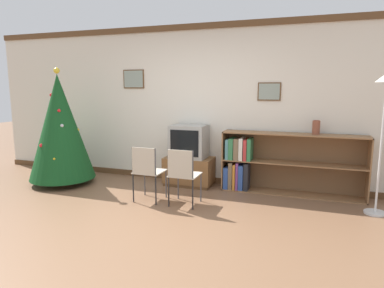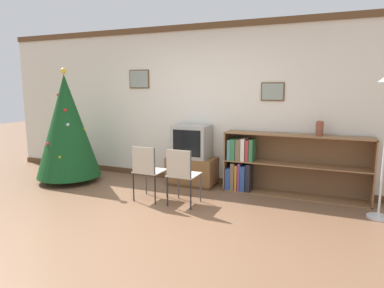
{
  "view_description": "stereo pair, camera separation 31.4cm",
  "coord_description": "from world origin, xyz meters",
  "px_view_note": "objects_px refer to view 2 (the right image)",
  "views": [
    {
      "loc": [
        1.84,
        -3.43,
        1.66
      ],
      "look_at": [
        0.21,
        1.19,
        0.84
      ],
      "focal_mm": 32.0,
      "sensor_mm": 36.0,
      "label": 1
    },
    {
      "loc": [
        2.13,
        -3.32,
        1.66
      ],
      "look_at": [
        0.21,
        1.19,
        0.84
      ],
      "focal_mm": 32.0,
      "sensor_mm": 36.0,
      "label": 2
    }
  ],
  "objects_px": {
    "bookshelf": "(269,164)",
    "vase": "(320,128)",
    "tv_console": "(192,171)",
    "christmas_tree": "(67,126)",
    "folding_chair_right": "(181,173)",
    "television": "(192,141)",
    "folding_chair_left": "(147,169)"
  },
  "relations": [
    {
      "from": "bookshelf",
      "to": "vase",
      "type": "distance_m",
      "value": 0.93
    },
    {
      "from": "bookshelf",
      "to": "tv_console",
      "type": "bearing_deg",
      "value": -176.99
    },
    {
      "from": "christmas_tree",
      "to": "folding_chair_right",
      "type": "xyz_separation_m",
      "value": [
        2.39,
        -0.39,
        -0.51
      ]
    },
    {
      "from": "television",
      "to": "vase",
      "type": "relative_size",
      "value": 2.76
    },
    {
      "from": "christmas_tree",
      "to": "bookshelf",
      "type": "relative_size",
      "value": 0.92
    },
    {
      "from": "folding_chair_left",
      "to": "folding_chair_right",
      "type": "relative_size",
      "value": 1.0
    },
    {
      "from": "vase",
      "to": "folding_chair_right",
      "type": "bearing_deg",
      "value": -147.46
    },
    {
      "from": "television",
      "to": "folding_chair_left",
      "type": "distance_m",
      "value": 1.09
    },
    {
      "from": "tv_console",
      "to": "folding_chair_right",
      "type": "height_order",
      "value": "folding_chair_right"
    },
    {
      "from": "television",
      "to": "bookshelf",
      "type": "bearing_deg",
      "value": 3.13
    },
    {
      "from": "tv_console",
      "to": "christmas_tree",
      "type": "bearing_deg",
      "value": -163.52
    },
    {
      "from": "television",
      "to": "folding_chair_right",
      "type": "bearing_deg",
      "value": -74.71
    },
    {
      "from": "folding_chair_left",
      "to": "vase",
      "type": "xyz_separation_m",
      "value": [
        2.28,
        1.1,
        0.59
      ]
    },
    {
      "from": "folding_chair_right",
      "to": "bookshelf",
      "type": "xyz_separation_m",
      "value": [
        1.01,
        1.08,
        -0.01
      ]
    },
    {
      "from": "christmas_tree",
      "to": "folding_chair_left",
      "type": "xyz_separation_m",
      "value": [
        1.83,
        -0.39,
        -0.51
      ]
    },
    {
      "from": "folding_chair_right",
      "to": "vase",
      "type": "height_order",
      "value": "vase"
    },
    {
      "from": "bookshelf",
      "to": "christmas_tree",
      "type": "bearing_deg",
      "value": -168.48
    },
    {
      "from": "folding_chair_left",
      "to": "bookshelf",
      "type": "xyz_separation_m",
      "value": [
        1.56,
        1.08,
        -0.01
      ]
    },
    {
      "from": "christmas_tree",
      "to": "folding_chair_left",
      "type": "distance_m",
      "value": 1.94
    },
    {
      "from": "folding_chair_left",
      "to": "television",
      "type": "bearing_deg",
      "value": 74.71
    },
    {
      "from": "vase",
      "to": "bookshelf",
      "type": "bearing_deg",
      "value": -178.85
    },
    {
      "from": "tv_console",
      "to": "vase",
      "type": "height_order",
      "value": "vase"
    },
    {
      "from": "bookshelf",
      "to": "folding_chair_left",
      "type": "bearing_deg",
      "value": -145.2
    },
    {
      "from": "vase",
      "to": "christmas_tree",
      "type": "bearing_deg",
      "value": -170.25
    },
    {
      "from": "christmas_tree",
      "to": "tv_console",
      "type": "height_order",
      "value": "christmas_tree"
    },
    {
      "from": "television",
      "to": "bookshelf",
      "type": "relative_size",
      "value": 0.27
    },
    {
      "from": "television",
      "to": "vase",
      "type": "bearing_deg",
      "value": 2.42
    },
    {
      "from": "folding_chair_right",
      "to": "television",
      "type": "bearing_deg",
      "value": 105.29
    },
    {
      "from": "tv_console",
      "to": "folding_chair_right",
      "type": "bearing_deg",
      "value": -74.75
    },
    {
      "from": "tv_console",
      "to": "folding_chair_left",
      "type": "distance_m",
      "value": 1.08
    },
    {
      "from": "bookshelf",
      "to": "television",
      "type": "bearing_deg",
      "value": -176.87
    },
    {
      "from": "tv_console",
      "to": "television",
      "type": "xyz_separation_m",
      "value": [
        0.0,
        -0.0,
        0.51
      ]
    }
  ]
}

